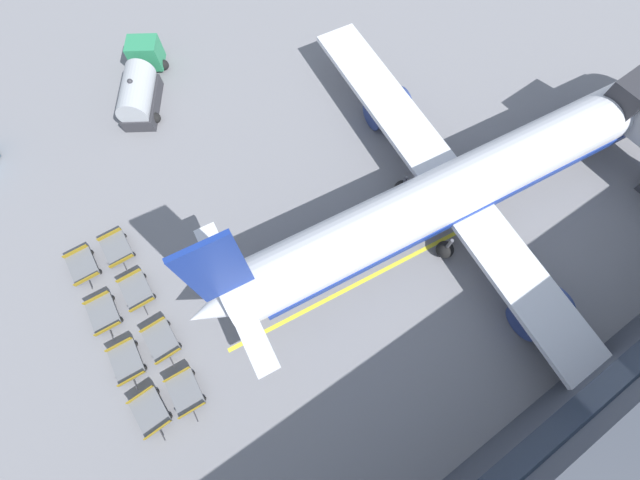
% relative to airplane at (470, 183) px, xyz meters
% --- Properties ---
extents(ground_plane, '(500.00, 500.00, 0.00)m').
position_rel_airplane_xyz_m(ground_plane, '(-16.34, 0.36, -3.18)').
color(ground_plane, gray).
extents(airplane, '(36.76, 42.56, 11.97)m').
position_rel_airplane_xyz_m(airplane, '(0.00, 0.00, 0.00)').
color(airplane, silver).
rests_on(airplane, ground_plane).
extents(fuel_tanker_primary, '(8.57, 6.68, 3.22)m').
position_rel_airplane_xyz_m(fuel_tanker_primary, '(-23.24, -15.73, -1.83)').
color(fuel_tanker_primary, '#2D8C5B').
rests_on(fuel_tanker_primary, ground_plane).
extents(baggage_dolly_row_near_col_a, '(3.27, 1.93, 0.92)m').
position_rel_airplane_xyz_m(baggage_dolly_row_near_col_a, '(-10.99, -25.97, -2.69)').
color(baggage_dolly_row_near_col_a, slate).
rests_on(baggage_dolly_row_near_col_a, ground_plane).
extents(baggage_dolly_row_near_col_b, '(3.29, 1.97, 0.92)m').
position_rel_airplane_xyz_m(baggage_dolly_row_near_col_b, '(-6.88, -26.03, -2.69)').
color(baggage_dolly_row_near_col_b, slate).
rests_on(baggage_dolly_row_near_col_b, ground_plane).
extents(baggage_dolly_row_near_col_c, '(3.30, 1.99, 0.92)m').
position_rel_airplane_xyz_m(baggage_dolly_row_near_col_c, '(-3.05, -25.96, -2.69)').
color(baggage_dolly_row_near_col_c, slate).
rests_on(baggage_dolly_row_near_col_c, ground_plane).
extents(baggage_dolly_row_near_col_d, '(3.28, 1.94, 0.92)m').
position_rel_airplane_xyz_m(baggage_dolly_row_near_col_d, '(0.59, -25.92, -2.69)').
color(baggage_dolly_row_near_col_d, slate).
rests_on(baggage_dolly_row_near_col_d, ground_plane).
extents(baggage_dolly_row_mid_a_col_a, '(3.27, 1.92, 0.92)m').
position_rel_airplane_xyz_m(baggage_dolly_row_mid_a_col_a, '(-10.89, -23.41, -2.69)').
color(baggage_dolly_row_mid_a_col_a, slate).
rests_on(baggage_dolly_row_mid_a_col_a, ground_plane).
extents(baggage_dolly_row_mid_a_col_b, '(3.27, 1.93, 0.92)m').
position_rel_airplane_xyz_m(baggage_dolly_row_mid_a_col_b, '(-7.13, -23.48, -2.69)').
color(baggage_dolly_row_mid_a_col_b, slate).
rests_on(baggage_dolly_row_mid_a_col_b, ground_plane).
extents(baggage_dolly_row_mid_a_col_c, '(3.25, 1.88, 0.92)m').
position_rel_airplane_xyz_m(baggage_dolly_row_mid_a_col_c, '(-3.02, -23.50, -2.69)').
color(baggage_dolly_row_mid_a_col_c, slate).
rests_on(baggage_dolly_row_mid_a_col_c, ground_plane).
extents(baggage_dolly_row_mid_a_col_d, '(3.30, 1.98, 0.92)m').
position_rel_airplane_xyz_m(baggage_dolly_row_mid_a_col_d, '(0.78, -23.59, -2.69)').
color(baggage_dolly_row_mid_a_col_d, slate).
rests_on(baggage_dolly_row_mid_a_col_d, ground_plane).
extents(stand_guidance_stripe, '(2.65, 22.36, 0.01)m').
position_rel_airplane_xyz_m(stand_guidance_stripe, '(1.09, -8.99, -3.17)').
color(stand_guidance_stripe, yellow).
rests_on(stand_guidance_stripe, ground_plane).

